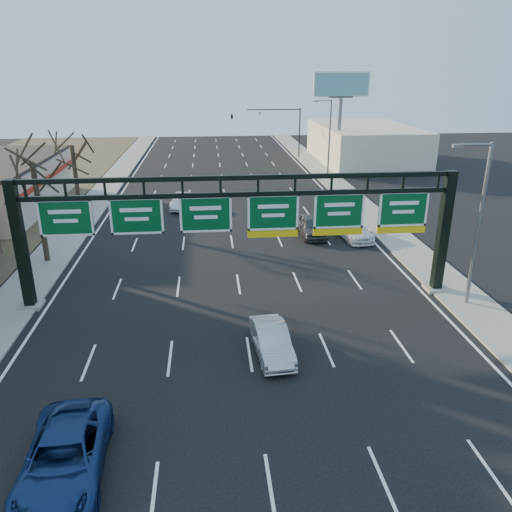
{
  "coord_description": "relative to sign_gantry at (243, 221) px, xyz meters",
  "views": [
    {
      "loc": [
        -1.63,
        -18.06,
        12.55
      ],
      "look_at": [
        0.74,
        6.37,
        3.2
      ],
      "focal_mm": 35.0,
      "sensor_mm": 36.0,
      "label": 1
    }
  ],
  "objects": [
    {
      "name": "ground",
      "position": [
        -0.16,
        -8.0,
        -4.63
      ],
      "size": [
        160.0,
        160.0,
        0.0
      ],
      "primitive_type": "plane",
      "color": "black",
      "rests_on": "ground"
    },
    {
      "name": "sidewalk_left",
      "position": [
        -12.96,
        12.0,
        -4.57
      ],
      "size": [
        3.0,
        120.0,
        0.12
      ],
      "primitive_type": "cube",
      "color": "gray",
      "rests_on": "ground"
    },
    {
      "name": "sidewalk_right",
      "position": [
        12.64,
        12.0,
        -4.57
      ],
      "size": [
        3.0,
        120.0,
        0.12
      ],
      "primitive_type": "cube",
      "color": "gray",
      "rests_on": "ground"
    },
    {
      "name": "lane_markings",
      "position": [
        -0.16,
        12.0,
        -4.62
      ],
      "size": [
        21.6,
        120.0,
        0.01
      ],
      "primitive_type": "cube",
      "color": "white",
      "rests_on": "ground"
    },
    {
      "name": "sign_gantry",
      "position": [
        0.0,
        0.0,
        0.0
      ],
      "size": [
        24.6,
        1.2,
        7.2
      ],
      "color": "black",
      "rests_on": "ground"
    },
    {
      "name": "building_right_distant",
      "position": [
        19.84,
        42.0,
        -2.13
      ],
      "size": [
        12.0,
        20.0,
        5.0
      ],
      "primitive_type": "cube",
      "color": "beige",
      "rests_on": "ground"
    },
    {
      "name": "tree_mid",
      "position": [
        -12.96,
        7.0,
        3.23
      ],
      "size": [
        3.6,
        3.6,
        9.24
      ],
      "color": "#32251B",
      "rests_on": "sidewalk_left"
    },
    {
      "name": "tree_far",
      "position": [
        -12.96,
        17.0,
        2.86
      ],
      "size": [
        3.6,
        3.6,
        8.86
      ],
      "color": "#32251B",
      "rests_on": "sidewalk_left"
    },
    {
      "name": "streetlight_near",
      "position": [
        12.31,
        -2.0,
        0.45
      ],
      "size": [
        2.15,
        0.22,
        9.0
      ],
      "color": "slate",
      "rests_on": "sidewalk_right"
    },
    {
      "name": "streetlight_far",
      "position": [
        12.31,
        32.0,
        0.45
      ],
      "size": [
        2.15,
        0.22,
        9.0
      ],
      "color": "slate",
      "rests_on": "sidewalk_right"
    },
    {
      "name": "billboard_right",
      "position": [
        14.84,
        36.98,
        4.43
      ],
      "size": [
        7.0,
        0.5,
        12.0
      ],
      "color": "slate",
      "rests_on": "ground"
    },
    {
      "name": "traffic_signal_mast",
      "position": [
        5.53,
        47.0,
        0.87
      ],
      "size": [
        10.16,
        0.54,
        7.0
      ],
      "color": "black",
      "rests_on": "ground"
    },
    {
      "name": "car_blue_suv",
      "position": [
        -6.73,
        -12.83,
        -3.87
      ],
      "size": [
        2.81,
        5.61,
        1.53
      ],
      "primitive_type": "imported",
      "rotation": [
        0.0,
        0.0,
        0.05
      ],
      "color": "navy",
      "rests_on": "ground"
    },
    {
      "name": "car_silver_sedan",
      "position": [
        0.87,
        -6.12,
        -3.94
      ],
      "size": [
        1.8,
        4.3,
        1.38
      ],
      "primitive_type": "imported",
      "rotation": [
        0.0,
        0.0,
        0.08
      ],
      "color": "#A7A7AC",
      "rests_on": "ground"
    },
    {
      "name": "car_white_wagon",
      "position": [
        9.23,
        9.98,
        -3.91
      ],
      "size": [
        2.73,
        5.17,
        1.43
      ],
      "primitive_type": "imported",
      "rotation": [
        0.0,
        0.0,
        0.15
      ],
      "color": "white",
      "rests_on": "ground"
    },
    {
      "name": "car_grey_far",
      "position": [
        6.17,
        10.87,
        -3.85
      ],
      "size": [
        1.98,
        4.65,
        1.57
      ],
      "primitive_type": "imported",
      "rotation": [
        0.0,
        0.0,
        0.03
      ],
      "color": "#3B3D3F",
      "rests_on": "ground"
    },
    {
      "name": "car_silver_distant",
      "position": [
        -4.28,
        19.92,
        -3.92
      ],
      "size": [
        2.23,
        4.5,
        1.42
      ],
      "primitive_type": "imported",
      "rotation": [
        0.0,
        0.0,
        -0.18
      ],
      "color": "#AFAFB4",
      "rests_on": "ground"
    }
  ]
}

